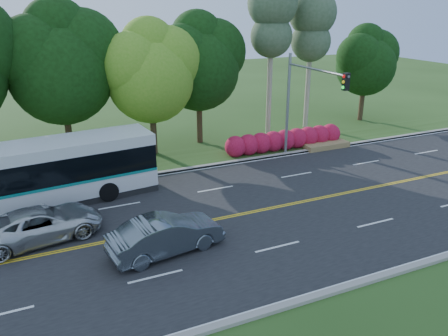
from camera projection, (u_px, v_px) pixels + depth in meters
name	position (u px, v px, depth m)	size (l,w,h in m)	color
ground	(251.00, 212.00, 22.32)	(120.00, 120.00, 0.00)	#2A4918
road	(251.00, 212.00, 22.31)	(60.00, 14.00, 0.02)	black
curb_north	(201.00, 167.00, 28.41)	(60.00, 0.30, 0.15)	gray
curb_south	(340.00, 289.00, 16.17)	(60.00, 0.30, 0.15)	gray
grass_verge	(191.00, 158.00, 30.00)	(60.00, 4.00, 0.10)	#2A4918
lane_markings	(249.00, 212.00, 22.27)	(57.60, 13.82, 0.00)	gold
tree_row	(97.00, 58.00, 28.37)	(44.70, 9.10, 13.84)	black
bougainvillea_hedge	(288.00, 140.00, 31.77)	(9.50, 2.25, 1.50)	maroon
traffic_signal	(304.00, 93.00, 27.77)	(0.42, 6.10, 7.00)	gray
transit_bus	(30.00, 177.00, 22.37)	(13.02, 4.16, 3.35)	silver
sedan	(166.00, 235.00, 18.48)	(1.72, 4.92, 1.62)	slate
suv	(41.00, 224.00, 19.52)	(2.47, 5.37, 1.49)	silver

